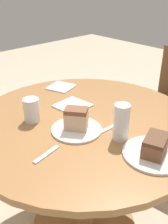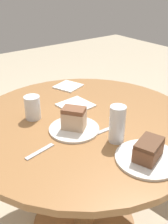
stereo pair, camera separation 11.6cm
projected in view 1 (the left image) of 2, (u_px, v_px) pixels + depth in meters
table at (84, 153)px, 1.33m from camera, size 1.09×1.09×0.73m
plate_near at (76, 129)px, 1.15m from camera, size 0.22×0.22×0.01m
plate_far at (154, 154)px, 0.99m from camera, size 0.24×0.24×0.01m
cake_slice_near at (76, 119)px, 1.12m from camera, size 0.12×0.11×0.10m
cake_slice_far at (155, 145)px, 0.97m from camera, size 0.11×0.14×0.07m
glass_lemonade at (32, 111)px, 1.20m from camera, size 0.07×0.07×0.11m
glass_water at (122, 124)px, 1.06m from camera, size 0.06×0.06×0.16m
napkin_stack at (73, 106)px, 1.36m from camera, size 0.17×0.17×0.01m
fork at (107, 129)px, 1.16m from camera, size 0.02×0.16×0.00m
spoon at (47, 154)px, 1.00m from camera, size 0.04×0.13×0.00m
napkin_side at (61, 87)px, 1.58m from camera, size 0.18×0.18×0.01m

